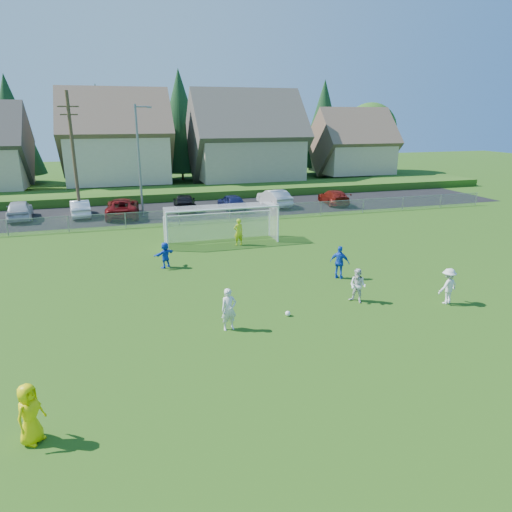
# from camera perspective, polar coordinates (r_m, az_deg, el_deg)

# --- Properties ---
(ground) EXTENTS (160.00, 160.00, 0.00)m
(ground) POSITION_cam_1_polar(r_m,az_deg,el_deg) (16.44, 8.31, -12.62)
(ground) COLOR #193D0C
(ground) RESTS_ON ground
(asphalt_lot) EXTENTS (60.00, 60.00, 0.00)m
(asphalt_lot) POSITION_cam_1_polar(r_m,az_deg,el_deg) (41.62, -7.84, 5.74)
(asphalt_lot) COLOR black
(asphalt_lot) RESTS_ON ground
(grass_embankment) EXTENTS (70.00, 6.00, 0.80)m
(grass_embankment) POSITION_cam_1_polar(r_m,az_deg,el_deg) (48.86, -9.30, 7.83)
(grass_embankment) COLOR #1E420F
(grass_embankment) RESTS_ON ground
(soccer_ball) EXTENTS (0.22, 0.22, 0.22)m
(soccer_ball) POSITION_cam_1_polar(r_m,az_deg,el_deg) (19.46, 3.99, -7.18)
(soccer_ball) COLOR white
(soccer_ball) RESTS_ON ground
(referee) EXTENTS (0.90, 0.98, 1.67)m
(referee) POSITION_cam_1_polar(r_m,az_deg,el_deg) (13.58, -26.44, -17.25)
(referee) COLOR yellow
(referee) RESTS_ON ground
(player_white_a) EXTENTS (0.66, 0.47, 1.71)m
(player_white_a) POSITION_cam_1_polar(r_m,az_deg,el_deg) (17.99, -3.42, -6.68)
(player_white_a) COLOR silver
(player_white_a) RESTS_ON ground
(player_white_b) EXTENTS (0.94, 0.97, 1.58)m
(player_white_b) POSITION_cam_1_polar(r_m,az_deg,el_deg) (21.04, 12.60, -3.65)
(player_white_b) COLOR silver
(player_white_b) RESTS_ON ground
(player_white_c) EXTENTS (1.17, 0.84, 1.64)m
(player_white_c) POSITION_cam_1_polar(r_m,az_deg,el_deg) (22.15, 22.87, -3.48)
(player_white_c) COLOR silver
(player_white_c) RESTS_ON ground
(player_blue_a) EXTENTS (1.04, 0.99, 1.73)m
(player_blue_a) POSITION_cam_1_polar(r_m,az_deg,el_deg) (23.92, 10.42, -0.79)
(player_blue_a) COLOR blue
(player_blue_a) RESTS_ON ground
(player_blue_b) EXTENTS (1.36, 1.11, 1.45)m
(player_blue_b) POSITION_cam_1_polar(r_m,az_deg,el_deg) (25.76, -11.28, 0.14)
(player_blue_b) COLOR blue
(player_blue_b) RESTS_ON ground
(goalkeeper) EXTENTS (0.70, 0.53, 1.75)m
(goalkeeper) POSITION_cam_1_polar(r_m,az_deg,el_deg) (29.70, -2.20, 3.02)
(goalkeeper) COLOR #D0DF1A
(goalkeeper) RESTS_ON ground
(car_a) EXTENTS (2.41, 4.88, 1.60)m
(car_a) POSITION_cam_1_polar(r_m,az_deg,el_deg) (41.92, -27.47, 5.16)
(car_a) COLOR #B5B8BE
(car_a) RESTS_ON ground
(car_b) EXTENTS (1.97, 4.38, 1.40)m
(car_b) POSITION_cam_1_polar(r_m,az_deg,el_deg) (41.09, -21.15, 5.58)
(car_b) COLOR white
(car_b) RESTS_ON ground
(car_c) EXTENTS (2.87, 5.68, 1.54)m
(car_c) POSITION_cam_1_polar(r_m,az_deg,el_deg) (39.91, -16.34, 5.84)
(car_c) COLOR #600A0C
(car_c) RESTS_ON ground
(car_d) EXTENTS (2.44, 4.93, 1.38)m
(car_d) POSITION_cam_1_polar(r_m,az_deg,el_deg) (41.50, -8.94, 6.62)
(car_d) COLOR black
(car_d) RESTS_ON ground
(car_e) EXTENTS (2.06, 4.30, 1.42)m
(car_e) POSITION_cam_1_polar(r_m,az_deg,el_deg) (41.22, -3.06, 6.76)
(car_e) COLOR #131943
(car_e) RESTS_ON ground
(car_f) EXTENTS (2.15, 4.88, 1.56)m
(car_f) POSITION_cam_1_polar(r_m,az_deg,el_deg) (42.89, 2.30, 7.27)
(car_f) COLOR #BCBCBC
(car_f) RESTS_ON ground
(car_g) EXTENTS (2.34, 4.86, 1.36)m
(car_g) POSITION_cam_1_polar(r_m,az_deg,el_deg) (44.47, 9.68, 7.27)
(car_g) COLOR #62110A
(car_g) RESTS_ON ground
(soccer_goal) EXTENTS (7.42, 1.90, 2.50)m
(soccer_goal) POSITION_cam_1_polar(r_m,az_deg,el_deg) (30.26, -4.43, 4.71)
(soccer_goal) COLOR white
(soccer_goal) RESTS_ON ground
(chainlink_fence) EXTENTS (52.06, 0.06, 1.20)m
(chainlink_fence) POSITION_cam_1_polar(r_m,az_deg,el_deg) (36.18, -6.46, 5.08)
(chainlink_fence) COLOR gray
(chainlink_fence) RESTS_ON ground
(streetlight) EXTENTS (1.38, 0.18, 9.00)m
(streetlight) POSITION_cam_1_polar(r_m,az_deg,el_deg) (39.01, -14.36, 11.80)
(streetlight) COLOR slate
(streetlight) RESTS_ON ground
(utility_pole) EXTENTS (1.60, 0.26, 10.00)m
(utility_pole) POSITION_cam_1_polar(r_m,az_deg,el_deg) (40.07, -21.84, 11.70)
(utility_pole) COLOR #473321
(utility_pole) RESTS_ON ground
(houses_row) EXTENTS (53.90, 11.45, 13.27)m
(houses_row) POSITION_cam_1_polar(r_m,az_deg,el_deg) (55.92, -8.67, 16.14)
(houses_row) COLOR tan
(houses_row) RESTS_ON ground
(tree_row) EXTENTS (65.98, 12.36, 13.80)m
(tree_row) POSITION_cam_1_polar(r_m,az_deg,el_deg) (62.02, -10.43, 15.75)
(tree_row) COLOR #382616
(tree_row) RESTS_ON ground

